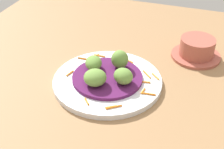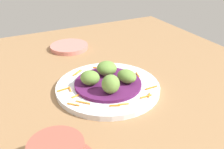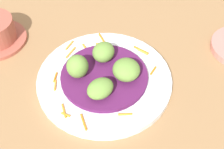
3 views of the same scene
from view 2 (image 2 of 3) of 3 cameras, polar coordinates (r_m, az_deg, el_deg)
table_surface at (r=68.78cm, az=-3.48°, el=-4.69°), size 110.00×110.00×2.00cm
main_plate at (r=68.74cm, az=-0.74°, el=-2.97°), size 27.32×27.32×1.42cm
cabbage_bed at (r=68.17cm, az=-0.74°, el=-2.15°), size 17.58×17.58×0.85cm
carrot_garnish at (r=66.79cm, az=-2.23°, el=-3.08°), size 23.84×21.57×0.40cm
guac_scoop_left at (r=62.66cm, az=-0.29°, el=-2.10°), size 4.92×4.80×4.77cm
guac_scoop_center at (r=67.74cm, az=3.26°, el=-0.37°), size 5.89×6.53×3.36cm
guac_scoop_right at (r=71.24cm, az=-1.16°, el=1.38°), size 6.85×6.80×3.80cm
guac_scoop_back at (r=66.80cm, az=-4.82°, el=-0.71°), size 6.71×6.66×3.68cm
side_plate_small at (r=96.00cm, az=-9.32°, el=5.99°), size 13.55×13.55×1.45cm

